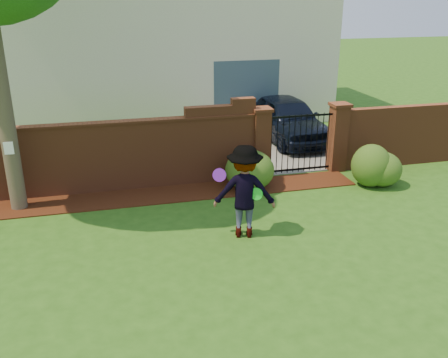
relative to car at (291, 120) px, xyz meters
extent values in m
cube|color=#265114|center=(-4.38, -6.90, -0.73)|extent=(80.00, 80.00, 0.01)
cube|color=black|center=(-5.33, -3.56, -0.71)|extent=(11.10, 1.08, 0.03)
cube|color=brown|center=(-6.53, -2.90, 0.13)|extent=(8.70, 0.25, 1.70)
cube|color=brown|center=(-3.08, -2.90, 1.13)|extent=(1.80, 0.25, 0.30)
cube|color=brown|center=(-2.48, -2.90, 1.36)|extent=(0.60, 0.25, 0.16)
cube|color=brown|center=(-6.53, -2.90, 1.01)|extent=(8.70, 0.31, 0.06)
cube|color=brown|center=(2.22, -2.90, 0.13)|extent=(4.00, 0.25, 1.70)
cube|color=brown|center=(-1.98, -2.90, 0.18)|extent=(0.42, 0.42, 1.80)
cube|color=brown|center=(-1.98, -2.90, 1.12)|extent=(0.50, 0.50, 0.08)
cube|color=brown|center=(0.22, -2.90, 0.18)|extent=(0.42, 0.42, 1.80)
cube|color=brown|center=(0.22, -2.90, 1.12)|extent=(0.50, 0.50, 0.08)
cylinder|color=black|center=(-1.69, -2.90, 0.13)|extent=(0.02, 0.02, 1.60)
cylinder|color=black|center=(-1.53, -2.90, 0.13)|extent=(0.02, 0.02, 1.60)
cylinder|color=black|center=(-1.36, -2.90, 0.13)|extent=(0.02, 0.02, 1.60)
cylinder|color=black|center=(-1.20, -2.90, 0.13)|extent=(0.02, 0.02, 1.60)
cylinder|color=black|center=(-1.04, -2.90, 0.13)|extent=(0.02, 0.02, 1.60)
cylinder|color=black|center=(-0.88, -2.90, 0.13)|extent=(0.02, 0.02, 1.60)
cylinder|color=black|center=(-0.72, -2.90, 0.13)|extent=(0.02, 0.02, 1.60)
cylinder|color=black|center=(-0.56, -2.90, 0.13)|extent=(0.02, 0.02, 1.60)
cylinder|color=black|center=(-0.39, -2.90, 0.13)|extent=(0.02, 0.02, 1.60)
cylinder|color=black|center=(-0.23, -2.90, 0.13)|extent=(0.02, 0.02, 1.60)
cylinder|color=black|center=(-0.07, -2.90, 0.13)|extent=(0.02, 0.02, 1.60)
cube|color=black|center=(-0.88, -2.90, -0.60)|extent=(1.78, 0.03, 0.05)
cube|color=black|center=(-0.88, -2.90, 0.88)|extent=(1.78, 0.03, 0.05)
cube|color=slate|center=(-0.88, 1.10, -0.72)|extent=(3.20, 8.00, 0.01)
cube|color=beige|center=(-3.38, 5.10, 2.28)|extent=(12.00, 6.00, 6.00)
cube|color=#384C5B|center=(-0.88, 2.15, 0.48)|extent=(2.40, 0.12, 2.40)
imported|color=black|center=(0.00, 0.00, 0.00)|extent=(1.92, 4.32, 1.44)
cube|color=white|center=(-7.98, -3.69, 0.78)|extent=(0.20, 0.01, 0.28)
ellipsoid|color=#234A16|center=(-2.51, -3.66, -0.22)|extent=(1.23, 1.23, 1.00)
ellipsoid|color=#234A16|center=(0.53, -4.21, -0.17)|extent=(0.99, 0.99, 1.09)
ellipsoid|color=#234A16|center=(0.82, -4.26, -0.28)|extent=(0.99, 0.99, 0.88)
imported|color=gray|center=(-3.37, -6.08, 0.23)|extent=(1.39, 1.03, 1.91)
cylinder|color=#691BAA|center=(-3.84, -5.95, 0.60)|extent=(0.28, 0.18, 0.27)
cylinder|color=green|center=(-3.17, -6.26, 0.26)|extent=(0.25, 0.17, 0.25)
camera|label=1|loc=(-5.98, -14.77, 3.98)|focal=39.83mm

